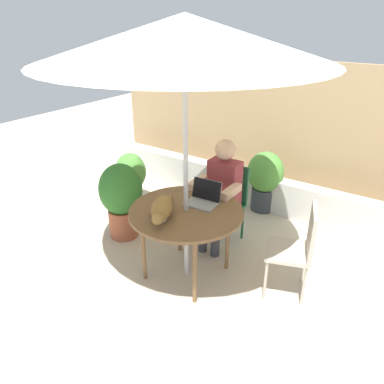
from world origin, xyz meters
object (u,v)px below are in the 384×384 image
(chair_occupied, at_px, (227,197))
(potted_plant_corner, at_px, (131,176))
(patio_table, at_px, (186,215))
(chair_empty, at_px, (299,245))
(patio_umbrella, at_px, (185,38))
(potted_plant_near_fence, at_px, (121,197))
(cat, at_px, (162,210))
(laptop, at_px, (204,196))
(potted_plant_by_chair, at_px, (265,178))
(person_seated, at_px, (221,189))

(chair_occupied, height_order, potted_plant_corner, chair_occupied)
(patio_table, bearing_deg, chair_empty, 19.19)
(patio_table, distance_m, potted_plant_corner, 1.80)
(patio_umbrella, height_order, potted_plant_near_fence, patio_umbrella)
(patio_table, xyz_separation_m, potted_plant_near_fence, (-1.04, 0.18, -0.17))
(chair_empty, xyz_separation_m, cat, (-1.10, -0.59, 0.29))
(chair_empty, bearing_deg, laptop, -173.05)
(laptop, relative_size, cat, 0.53)
(patio_table, height_order, potted_plant_corner, patio_table)
(potted_plant_corner, bearing_deg, potted_plant_by_chair, 27.39)
(potted_plant_corner, bearing_deg, potted_plant_near_fence, -54.10)
(person_seated, bearing_deg, cat, -96.31)
(patio_table, relative_size, laptop, 3.45)
(potted_plant_by_chair, bearing_deg, person_seated, -93.55)
(potted_plant_by_chair, bearing_deg, potted_plant_near_fence, -125.67)
(laptop, xyz_separation_m, potted_plant_by_chair, (0.01, 1.48, -0.34))
(laptop, bearing_deg, patio_umbrella, -103.19)
(chair_empty, relative_size, laptop, 2.85)
(laptop, xyz_separation_m, potted_plant_corner, (-1.60, 0.65, -0.40))
(patio_umbrella, distance_m, potted_plant_corner, 2.56)
(potted_plant_by_chair, bearing_deg, potted_plant_corner, -152.61)
(patio_umbrella, bearing_deg, chair_empty, 19.19)
(patio_umbrella, xyz_separation_m, person_seated, (-0.00, 0.66, -1.54))
(patio_umbrella, xyz_separation_m, cat, (-0.10, -0.24, -1.42))
(chair_occupied, xyz_separation_m, laptop, (0.05, -0.59, 0.27))
(cat, bearing_deg, chair_occupied, 84.63)
(laptop, xyz_separation_m, cat, (-0.15, -0.47, 0.02))
(chair_empty, relative_size, cat, 1.50)
(patio_table, height_order, chair_occupied, chair_occupied)
(chair_occupied, relative_size, laptop, 2.85)
(cat, height_order, potted_plant_by_chair, cat)
(chair_occupied, xyz_separation_m, cat, (-0.10, -1.06, 0.29))
(laptop, bearing_deg, potted_plant_near_fence, -177.22)
(cat, relative_size, potted_plant_near_fence, 0.66)
(potted_plant_corner, bearing_deg, patio_umbrella, -29.69)
(chair_empty, height_order, potted_plant_near_fence, potted_plant_near_fence)
(patio_table, xyz_separation_m, laptop, (0.05, 0.23, 0.12))
(patio_table, relative_size, potted_plant_by_chair, 1.33)
(potted_plant_near_fence, height_order, potted_plant_by_chair, potted_plant_near_fence)
(chair_occupied, relative_size, cat, 1.50)
(person_seated, bearing_deg, patio_table, -90.00)
(chair_occupied, height_order, person_seated, person_seated)
(chair_empty, xyz_separation_m, potted_plant_corner, (-2.54, 0.53, -0.13))
(cat, xyz_separation_m, potted_plant_near_fence, (-0.94, 0.42, -0.31))
(patio_table, distance_m, potted_plant_by_chair, 1.73)
(cat, bearing_deg, person_seated, 83.69)
(chair_occupied, distance_m, laptop, 0.65)
(patio_table, height_order, cat, cat)
(chair_empty, xyz_separation_m, laptop, (-0.94, -0.11, 0.27))
(chair_empty, distance_m, cat, 1.28)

